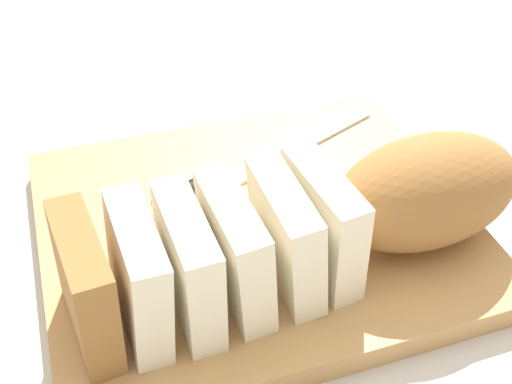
# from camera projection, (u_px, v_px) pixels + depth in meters

# --- Properties ---
(ground_plane) EXTENTS (3.00, 3.00, 0.00)m
(ground_plane) POSITION_uv_depth(u_px,v_px,m) (256.00, 237.00, 0.57)
(ground_plane) COLOR beige
(cutting_board) EXTENTS (0.37, 0.32, 0.02)m
(cutting_board) POSITION_uv_depth(u_px,v_px,m) (256.00, 228.00, 0.57)
(cutting_board) COLOR tan
(cutting_board) RESTS_ON ground_plane
(bread_loaf) EXTENTS (0.37, 0.12, 0.09)m
(bread_loaf) POSITION_uv_depth(u_px,v_px,m) (328.00, 221.00, 0.49)
(bread_loaf) COLOR #996633
(bread_loaf) RESTS_ON cutting_board
(bread_knife) EXTENTS (0.25, 0.12, 0.02)m
(bread_knife) POSITION_uv_depth(u_px,v_px,m) (217.00, 182.00, 0.58)
(bread_knife) COLOR silver
(bread_knife) RESTS_ON cutting_board
(crumb_near_knife) EXTENTS (0.01, 0.01, 0.01)m
(crumb_near_knife) POSITION_uv_depth(u_px,v_px,m) (195.00, 189.00, 0.59)
(crumb_near_knife) COLOR tan
(crumb_near_knife) RESTS_ON cutting_board
(crumb_near_loaf) EXTENTS (0.00, 0.00, 0.00)m
(crumb_near_loaf) POSITION_uv_depth(u_px,v_px,m) (343.00, 186.00, 0.59)
(crumb_near_loaf) COLOR tan
(crumb_near_loaf) RESTS_ON cutting_board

